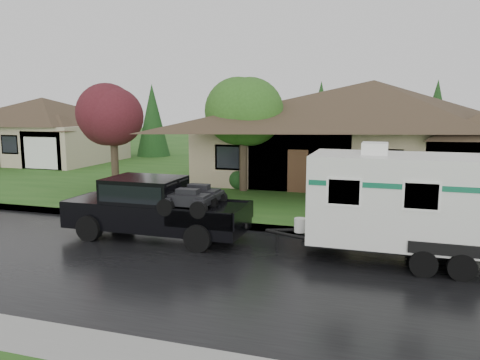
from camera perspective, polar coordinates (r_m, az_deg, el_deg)
name	(u,v)px	position (r m, az deg, el deg)	size (l,w,h in m)	color
ground	(282,252)	(14.35, 5.17, -8.69)	(140.00, 140.00, 0.00)	#24531A
road	(266,274)	(12.51, 3.15, -11.36)	(140.00, 8.00, 0.01)	black
curb	(296,230)	(16.44, 6.88, -6.12)	(140.00, 0.50, 0.15)	gray
lawn	(336,177)	(28.83, 11.63, 0.33)	(140.00, 26.00, 0.15)	#24531A
house_main	(378,120)	(27.21, 16.45, 7.08)	(19.44, 10.80, 6.90)	tan
house_far	(45,124)	(38.26, -22.73, 6.30)	(10.80, 8.64, 5.80)	tan
tree_left_green	(243,113)	(23.05, 0.42, 8.21)	(3.37, 3.37, 5.58)	#382B1E
tree_red	(113,116)	(24.81, -15.23, 7.50)	(3.20, 3.20, 5.29)	#382B1E
shrub_row	(366,185)	(22.98, 15.13, -0.55)	(13.60, 1.00, 1.00)	#143814
pickup_truck	(153,206)	(15.79, -10.57, -3.10)	(6.04, 2.29, 2.01)	black
travel_trailer	(441,202)	(13.91, 23.34, -2.43)	(7.45, 2.62, 3.34)	silver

